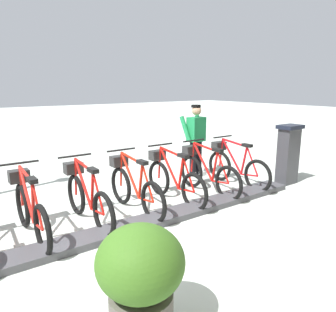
{
  "coord_description": "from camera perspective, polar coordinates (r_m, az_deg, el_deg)",
  "views": [
    {
      "loc": [
        -3.91,
        1.96,
        2.1
      ],
      "look_at": [
        0.5,
        -1.26,
        0.9
      ],
      "focal_mm": 34.58,
      "sensor_mm": 36.0,
      "label": 1
    }
  ],
  "objects": [
    {
      "name": "bike_docked_4",
      "position": [
        5.15,
        -14.16,
        -6.96
      ],
      "size": [
        1.72,
        0.54,
        1.02
      ],
      "color": "black",
      "rests_on": "ground"
    },
    {
      "name": "dock_rail_base",
      "position": [
        4.83,
        -8.78,
        -12.86
      ],
      "size": [
        0.44,
        7.42,
        0.1
      ],
      "primitive_type": "cube",
      "color": "#47474C",
      "rests_on": "ground"
    },
    {
      "name": "bike_docked_5",
      "position": [
        4.92,
        -23.2,
        -8.5
      ],
      "size": [
        1.72,
        0.54,
        1.02
      ],
      "color": "black",
      "rests_on": "ground"
    },
    {
      "name": "bike_docked_1",
      "position": [
        6.43,
        6.76,
        -2.75
      ],
      "size": [
        1.72,
        0.54,
        1.02
      ],
      "color": "black",
      "rests_on": "ground"
    },
    {
      "name": "ground_plane",
      "position": [
        4.85,
        -8.76,
        -13.4
      ],
      "size": [
        60.0,
        60.0,
        0.0
      ],
      "primitive_type": "plane",
      "color": "silver"
    },
    {
      "name": "bike_docked_3",
      "position": [
        5.48,
        -6.11,
        -5.42
      ],
      "size": [
        1.72,
        0.54,
        1.02
      ],
      "color": "black",
      "rests_on": "ground"
    },
    {
      "name": "payment_kiosk",
      "position": [
        7.4,
        20.4,
        0.44
      ],
      "size": [
        0.36,
        0.52,
        1.28
      ],
      "color": "#38383D",
      "rests_on": "ground"
    },
    {
      "name": "bike_docked_0",
      "position": [
        7.01,
        11.74,
        -1.67
      ],
      "size": [
        1.72,
        0.54,
        1.02
      ],
      "color": "black",
      "rests_on": "ground"
    },
    {
      "name": "bike_docked_2",
      "position": [
        5.92,
        0.85,
        -4.01
      ],
      "size": [
        1.72,
        0.54,
        1.02
      ],
      "color": "black",
      "rests_on": "ground"
    },
    {
      "name": "worker_near_rack",
      "position": [
        7.56,
        4.91,
        3.28
      ],
      "size": [
        0.48,
        0.66,
        1.66
      ],
      "color": "white",
      "rests_on": "ground"
    },
    {
      "name": "planter_bush",
      "position": [
        2.91,
        -4.86,
        -20.01
      ],
      "size": [
        0.76,
        0.76,
        0.97
      ],
      "color": "#59544C",
      "rests_on": "ground"
    }
  ]
}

